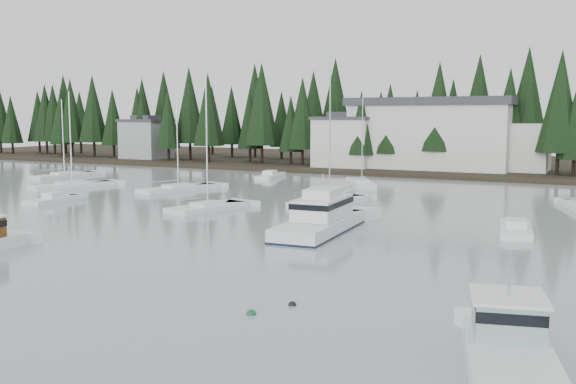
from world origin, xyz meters
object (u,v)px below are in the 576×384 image
Objects in this scene: runabout_3 at (270,177)px; house_west at (345,141)px; cabin_cruiser_center at (321,222)px; sailboat_1 at (178,190)px; sailboat_0 at (65,177)px; house_far_west at (146,138)px; lobster_boat_teal at (510,356)px; runabout_4 at (336,195)px; sailboat_10 at (72,187)px; harbor_inn at (445,134)px; sailboat_8 at (329,203)px; sailboat_2 at (208,209)px; runabout_0 at (54,201)px; runabout_1 at (516,231)px; sailboat_4 at (362,185)px.

house_west is at bearing -24.23° from runabout_3.
cabin_cruiser_center is 30.57m from sailboat_1.
house_far_west is at bearing 24.01° from sailboat_0.
lobster_boat_teal is at bearing -119.32° from sailboat_0.
sailboat_1 is at bearing 52.59° from cabin_cruiser_center.
runabout_4 is (53.95, -33.91, -4.27)m from house_far_west.
sailboat_10 is 2.21× the size of runabout_4.
sailboat_10 is at bearing -61.43° from house_far_west.
harbor_inn reaches higher than house_west.
sailboat_8 reaches higher than sailboat_1.
sailboat_2 is 31.43m from runabout_3.
harbor_inn is at bearing 0.16° from cabin_cruiser_center.
cabin_cruiser_center is at bearing -41.62° from house_far_west.
harbor_inn is 4.83× the size of runabout_0.
cabin_cruiser_center is 1.40× the size of lobster_boat_teal.
runabout_0 is (-16.67, -2.60, 0.06)m from sailboat_2.
runabout_1 is (32.39, -46.42, -4.52)m from house_west.
sailboat_2 is at bearing 151.86° from runabout_4.
sailboat_10 is at bearing 108.29° from sailboat_8.
sailboat_1 reaches higher than runabout_3.
harbor_inn reaches higher than runabout_0.
cabin_cruiser_center is 32.93m from sailboat_4.
sailboat_2 reaches higher than harbor_inn.
cabin_cruiser_center is 1.02× the size of sailboat_4.
sailboat_2 reaches higher than sailboat_10.
sailboat_4 is at bearing 31.62° from runabout_1.
cabin_cruiser_center is 1.65× the size of runabout_1.
harbor_inn is 2.49× the size of cabin_cruiser_center.
lobster_boat_teal is at bearing -154.83° from runabout_3.
runabout_0 is (-46.95, 23.85, -0.40)m from lobster_boat_teal.
sailboat_2 reaches higher than runabout_0.
sailboat_2 is at bearing -100.61° from harbor_inn.
house_west is 0.83× the size of sailboat_4.
house_west is 0.32× the size of harbor_inn.
cabin_cruiser_center is 2.17× the size of runabout_4.
sailboat_10 is 32.46m from runabout_4.
sailboat_10 is at bearing -129.52° from harbor_inn.
sailboat_8 is at bearing -168.70° from runabout_4.
house_west is 0.83× the size of sailboat_0.
runabout_1 and runabout_3 have the same top height.
house_west reaches higher than runabout_0.
sailboat_1 is 13.86m from sailboat_10.
house_far_west reaches higher than runabout_0.
runabout_0 is at bearing 176.23° from sailboat_1.
sailboat_0 is 42.48m from runabout_4.
sailboat_0 is (-49.81, 22.67, -0.69)m from cabin_cruiser_center.
sailboat_4 is at bearing -39.19° from sailboat_10.
sailboat_1 is at bearing -46.57° from house_far_west.
sailboat_4 is at bearing 11.22° from lobster_boat_teal.
harbor_inn is 5.40× the size of runabout_4.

